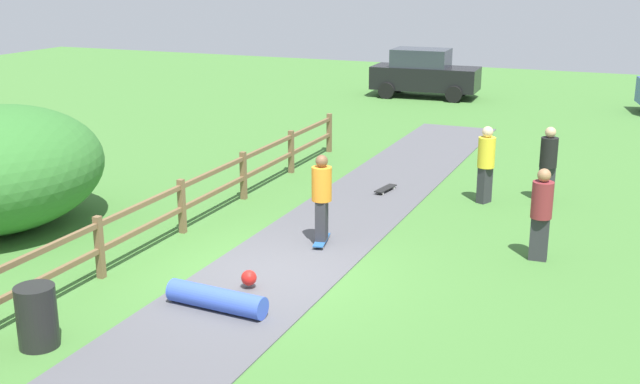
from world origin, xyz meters
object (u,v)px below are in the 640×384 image
(bystander_black, at_px, (548,161))
(parked_car_black, at_px, (424,73))
(skateboard_loose, at_px, (386,189))
(skater_riding, at_px, (322,195))
(trash_bin, at_px, (37,317))
(bystander_yellow, at_px, (486,161))
(skater_fallen, at_px, (219,297))
(bystander_maroon, at_px, (541,210))

(bystander_black, xyz_separation_m, parked_car_black, (-6.54, 13.13, 0.01))
(skateboard_loose, distance_m, bystander_black, 3.73)
(skater_riding, height_order, parked_car_black, parked_car_black)
(trash_bin, distance_m, skateboard_loose, 9.56)
(skateboard_loose, distance_m, bystander_yellow, 2.46)
(skater_fallen, bearing_deg, bystander_maroon, 44.16)
(trash_bin, bearing_deg, bystander_maroon, 46.16)
(skater_fallen, height_order, skateboard_loose, skater_fallen)
(skater_riding, relative_size, bystander_maroon, 1.02)
(skater_riding, bearing_deg, parked_car_black, 99.58)
(skateboard_loose, bearing_deg, bystander_black, 10.63)
(bystander_black, distance_m, bystander_yellow, 1.40)
(skater_fallen, distance_m, bystander_maroon, 5.97)
(skater_fallen, bearing_deg, bystander_yellow, 70.47)
(trash_bin, xyz_separation_m, skater_riding, (2.02, 5.41, 0.54))
(skater_fallen, height_order, bystander_yellow, bystander_yellow)
(trash_bin, distance_m, parked_car_black, 23.17)
(bystander_maroon, bearing_deg, trash_bin, -133.84)
(skater_riding, height_order, skateboard_loose, skater_riding)
(trash_bin, height_order, bystander_maroon, bystander_maroon)
(skater_fallen, relative_size, bystander_black, 0.98)
(bystander_maroon, bearing_deg, bystander_black, 95.66)
(skater_riding, distance_m, parked_car_black, 17.98)
(trash_bin, distance_m, bystander_black, 11.47)
(bystander_black, xyz_separation_m, bystander_maroon, (0.38, -3.82, -0.01))
(trash_bin, distance_m, bystander_yellow, 10.36)
(bystander_yellow, height_order, parked_car_black, parked_car_black)
(skater_fallen, bearing_deg, bystander_black, 64.03)
(trash_bin, bearing_deg, skateboard_loose, 77.89)
(skateboard_loose, relative_size, bystander_maroon, 0.48)
(skater_fallen, bearing_deg, skater_riding, 84.50)
(skateboard_loose, relative_size, bystander_black, 0.48)
(skater_riding, height_order, skater_fallen, skater_riding)
(bystander_black, height_order, parked_car_black, parked_car_black)
(bystander_black, distance_m, parked_car_black, 14.67)
(bystander_yellow, bearing_deg, parked_car_black, 111.00)
(parked_car_black, bearing_deg, skater_fallen, -82.78)
(skater_riding, bearing_deg, bystander_maroon, 11.25)
(skater_fallen, relative_size, parked_car_black, 0.39)
(skater_riding, relative_size, bystander_black, 1.02)
(bystander_maroon, xyz_separation_m, bystander_yellow, (-1.64, 3.22, 0.02))
(skater_riding, xyz_separation_m, skater_fallen, (-0.32, -3.34, -0.79))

